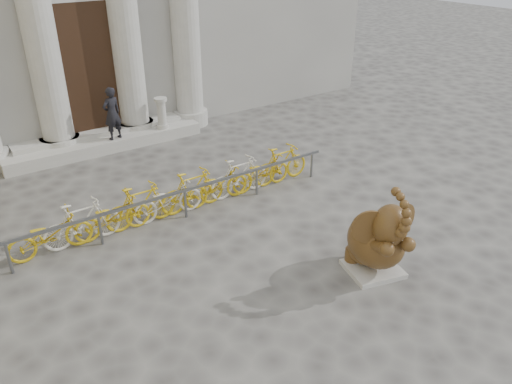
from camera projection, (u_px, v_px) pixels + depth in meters
ground at (297, 321)px, 8.54m from camera, size 80.00×80.00×0.00m
entrance_steps at (105, 142)px, 15.31m from camera, size 6.00×1.20×0.36m
elephant_statue at (378, 241)px, 9.43m from camera, size 1.31×1.58×2.01m
bike_rack at (180, 194)px, 11.59m from camera, size 8.00×0.53×1.00m
pedestrian at (112, 114)px, 14.72m from camera, size 0.66×0.52×1.58m
balustrade_post at (162, 114)px, 15.72m from camera, size 0.40×0.40×0.98m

